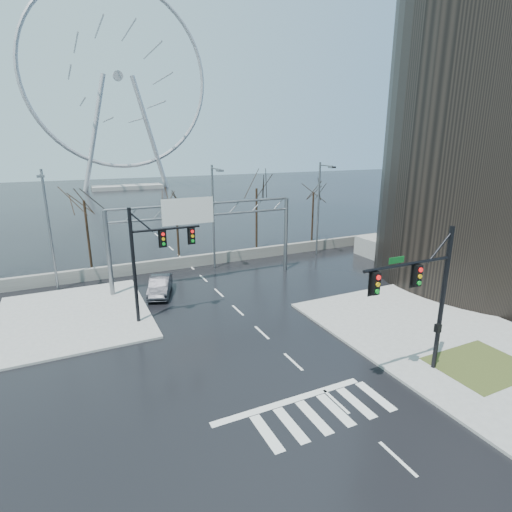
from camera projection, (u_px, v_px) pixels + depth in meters
ground at (293, 362)px, 22.61m from camera, size 260.00×260.00×0.00m
sidewalk_right_ext at (399, 315)px, 28.49m from camera, size 12.00×10.00×0.15m
sidewalk_far at (74, 316)px, 28.42m from camera, size 10.00×12.00×0.15m
grass_strip at (480, 365)px, 21.98m from camera, size 5.00×4.00×0.02m
tower_podium at (495, 252)px, 41.35m from camera, size 22.00×18.00×2.00m
barrier_wall at (191, 261)px, 39.81m from camera, size 52.00×0.50×1.10m
signal_mast_near at (426, 290)px, 19.92m from camera, size 5.52×0.41×8.00m
signal_mast_far at (150, 254)px, 26.62m from camera, size 4.72×0.41×8.00m
sign_gantry at (201, 225)px, 34.01m from camera, size 16.36×0.40×7.60m
streetlight_left at (48, 222)px, 31.76m from camera, size 0.50×2.55×10.00m
streetlight_mid at (214, 210)px, 37.58m from camera, size 0.50×2.55×10.00m
streetlight_right at (320, 202)px, 42.58m from camera, size 0.50×2.55×10.00m
tree_left at (85, 209)px, 37.61m from camera, size 3.75×3.75×7.50m
tree_center at (176, 209)px, 42.44m from camera, size 3.25×3.25×6.50m
tree_right at (257, 196)px, 45.03m from camera, size 3.90×3.90×7.80m
tree_far_right at (313, 198)px, 49.02m from camera, size 3.40×3.40×6.80m
ferris_wheel at (119, 84)px, 99.92m from camera, size 45.00×6.00×50.91m
car at (160, 286)px, 32.43m from camera, size 3.00×4.79×1.49m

